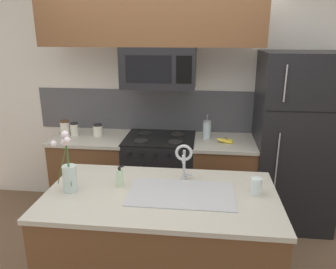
{
  "coord_description": "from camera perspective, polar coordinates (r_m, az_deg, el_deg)",
  "views": [
    {
      "loc": [
        0.47,
        -2.46,
        2.02
      ],
      "look_at": [
        0.16,
        0.27,
        1.16
      ],
      "focal_mm": 35.0,
      "sensor_mm": 36.0,
      "label": 1
    }
  ],
  "objects": [
    {
      "name": "ground_plane",
      "position": [
        3.22,
        -3.65,
        -21.51
      ],
      "size": [
        10.0,
        10.0,
        0.0
      ],
      "primitive_type": "plane",
      "color": "brown"
    },
    {
      "name": "rear_partition",
      "position": [
        3.82,
        3.79,
        6.47
      ],
      "size": [
        5.2,
        0.1,
        2.6
      ],
      "primitive_type": "cube",
      "color": "silver",
      "rests_on": "ground"
    },
    {
      "name": "splash_band",
      "position": [
        3.82,
        -0.81,
        4.21
      ],
      "size": [
        2.99,
        0.01,
        0.48
      ],
      "primitive_type": "cube",
      "color": "#4C4C51",
      "rests_on": "rear_partition"
    },
    {
      "name": "back_counter_left",
      "position": [
        3.91,
        -12.81,
        -6.63
      ],
      "size": [
        0.82,
        0.65,
        0.91
      ],
      "color": "brown",
      "rests_on": "ground"
    },
    {
      "name": "back_counter_right",
      "position": [
        3.72,
        9.47,
        -7.75
      ],
      "size": [
        0.67,
        0.65,
        0.91
      ],
      "color": "brown",
      "rests_on": "ground"
    },
    {
      "name": "stove_range",
      "position": [
        3.74,
        -1.39,
        -7.27
      ],
      "size": [
        0.76,
        0.64,
        0.93
      ],
      "color": "black",
      "rests_on": "ground"
    },
    {
      "name": "microwave",
      "position": [
        3.39,
        -1.59,
        11.62
      ],
      "size": [
        0.74,
        0.4,
        0.41
      ],
      "color": "black"
    },
    {
      "name": "upper_cabinet_band",
      "position": [
        3.36,
        -3.11,
        20.16
      ],
      "size": [
        2.2,
        0.34,
        0.6
      ],
      "primitive_type": "cube",
      "color": "brown"
    },
    {
      "name": "refrigerator",
      "position": [
        3.68,
        21.11,
        -1.17
      ],
      "size": [
        0.8,
        0.74,
        1.84
      ],
      "color": "black",
      "rests_on": "ground"
    },
    {
      "name": "storage_jar_tall",
      "position": [
        3.85,
        -17.48,
        1.11
      ],
      "size": [
        0.1,
        0.1,
        0.17
      ],
      "color": "silver",
      "rests_on": "back_counter_left"
    },
    {
      "name": "storage_jar_medium",
      "position": [
        3.8,
        -15.99,
        0.88
      ],
      "size": [
        0.08,
        0.08,
        0.15
      ],
      "color": "silver",
      "rests_on": "back_counter_left"
    },
    {
      "name": "storage_jar_short",
      "position": [
        3.74,
        -12.1,
        0.74
      ],
      "size": [
        0.1,
        0.1,
        0.13
      ],
      "color": "silver",
      "rests_on": "back_counter_left"
    },
    {
      "name": "banana_bunch",
      "position": [
        3.49,
        10.0,
        -1.08
      ],
      "size": [
        0.19,
        0.12,
        0.08
      ],
      "color": "yellow",
      "rests_on": "back_counter_right"
    },
    {
      "name": "french_press",
      "position": [
        3.57,
        6.79,
        0.81
      ],
      "size": [
        0.09,
        0.09,
        0.27
      ],
      "color": "silver",
      "rests_on": "back_counter_right"
    },
    {
      "name": "island_counter",
      "position": [
        2.65,
        -1.16,
        -18.88
      ],
      "size": [
        1.68,
        0.92,
        0.91
      ],
      "color": "brown",
      "rests_on": "ground"
    },
    {
      "name": "kitchen_sink",
      "position": [
        2.43,
        2.34,
        -11.76
      ],
      "size": [
        0.76,
        0.44,
        0.16
      ],
      "color": "#ADAFB5",
      "rests_on": "island_counter"
    },
    {
      "name": "sink_faucet",
      "position": [
        2.51,
        2.8,
        -4.0
      ],
      "size": [
        0.14,
        0.14,
        0.31
      ],
      "color": "#B7BABF",
      "rests_on": "island_counter"
    },
    {
      "name": "dish_soap_bottle",
      "position": [
        2.5,
        -8.4,
        -7.44
      ],
      "size": [
        0.06,
        0.05,
        0.16
      ],
      "color": "beige",
      "rests_on": "island_counter"
    },
    {
      "name": "drinking_glass",
      "position": [
        2.45,
        15.06,
        -8.69
      ],
      "size": [
        0.08,
        0.08,
        0.12
      ],
      "color": "silver",
      "rests_on": "island_counter"
    },
    {
      "name": "flower_vase",
      "position": [
        2.47,
        -16.87,
        -6.53
      ],
      "size": [
        0.16,
        0.12,
        0.47
      ],
      "color": "silver",
      "rests_on": "island_counter"
    }
  ]
}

